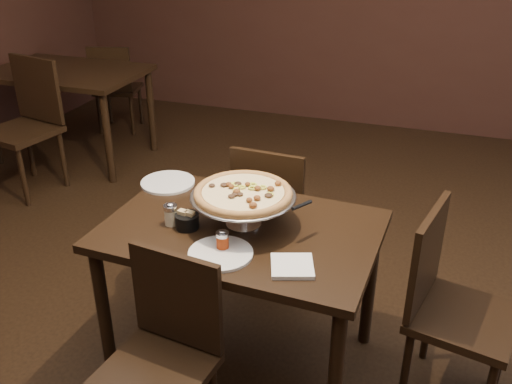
% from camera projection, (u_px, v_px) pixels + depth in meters
% --- Properties ---
extents(room, '(6.04, 7.04, 2.84)m').
position_uv_depth(room, '(259.00, 72.00, 2.10)').
color(room, black).
rests_on(room, ground).
extents(dining_table, '(1.19, 0.82, 0.72)m').
position_uv_depth(dining_table, '(241.00, 246.00, 2.48)').
color(dining_table, black).
rests_on(dining_table, ground).
extents(background_table, '(1.21, 0.81, 0.76)m').
position_uv_depth(background_table, '(68.00, 82.00, 4.65)').
color(background_table, black).
rests_on(background_table, ground).
extents(pizza_stand, '(0.45, 0.45, 0.19)m').
position_uv_depth(pizza_stand, '(243.00, 194.00, 2.38)').
color(pizza_stand, silver).
rests_on(pizza_stand, dining_table).
extents(parmesan_shaker, '(0.06, 0.06, 0.10)m').
position_uv_depth(parmesan_shaker, '(171.00, 214.00, 2.43)').
color(parmesan_shaker, beige).
rests_on(parmesan_shaker, dining_table).
extents(pepper_flake_shaker, '(0.05, 0.05, 0.09)m').
position_uv_depth(pepper_flake_shaker, '(222.00, 241.00, 2.25)').
color(pepper_flake_shaker, maroon).
rests_on(pepper_flake_shaker, dining_table).
extents(packet_caddy, '(0.10, 0.10, 0.08)m').
position_uv_depth(packet_caddy, '(187.00, 220.00, 2.42)').
color(packet_caddy, black).
rests_on(packet_caddy, dining_table).
extents(napkin_stack, '(0.20, 0.20, 0.02)m').
position_uv_depth(napkin_stack, '(292.00, 266.00, 2.16)').
color(napkin_stack, white).
rests_on(napkin_stack, dining_table).
extents(plate_left, '(0.26, 0.26, 0.01)m').
position_uv_depth(plate_left, '(168.00, 183.00, 2.81)').
color(plate_left, silver).
rests_on(plate_left, dining_table).
extents(plate_near, '(0.26, 0.26, 0.01)m').
position_uv_depth(plate_near, '(221.00, 253.00, 2.24)').
color(plate_near, silver).
rests_on(plate_near, dining_table).
extents(serving_spatula, '(0.13, 0.13, 0.02)m').
position_uv_depth(serving_spatula, '(302.00, 206.00, 2.30)').
color(serving_spatula, silver).
rests_on(serving_spatula, pizza_stand).
extents(chair_far, '(0.42, 0.42, 0.85)m').
position_uv_depth(chair_far, '(274.00, 210.00, 3.11)').
color(chair_far, black).
rests_on(chair_far, ground).
extents(chair_near, '(0.43, 0.43, 0.82)m').
position_uv_depth(chair_near, '(164.00, 351.00, 2.15)').
color(chair_near, black).
rests_on(chair_near, ground).
extents(chair_side, '(0.49, 0.49, 0.88)m').
position_uv_depth(chair_side, '(449.00, 301.00, 2.37)').
color(chair_side, black).
rests_on(chair_side, ground).
extents(bg_chair_far, '(0.47, 0.47, 0.83)m').
position_uv_depth(bg_chair_far, '(115.00, 85.00, 5.29)').
color(bg_chair_far, black).
rests_on(bg_chair_far, ground).
extents(bg_chair_near, '(0.54, 0.54, 0.98)m').
position_uv_depth(bg_chair_near, '(28.00, 120.00, 4.19)').
color(bg_chair_near, black).
rests_on(bg_chair_near, ground).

